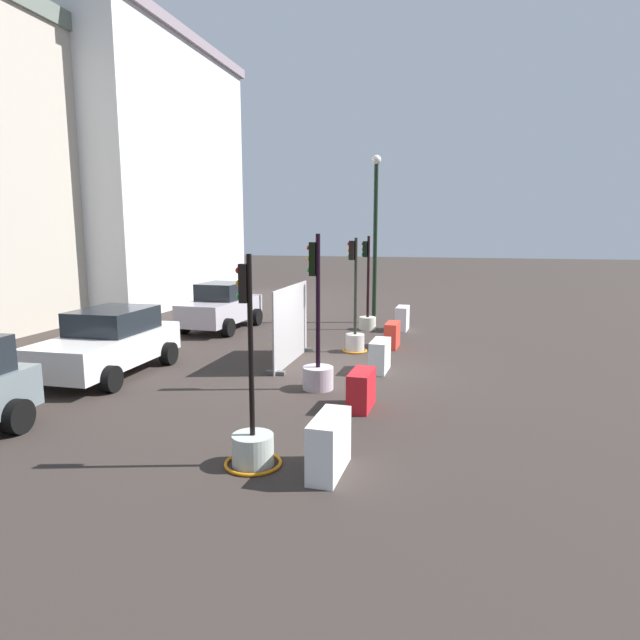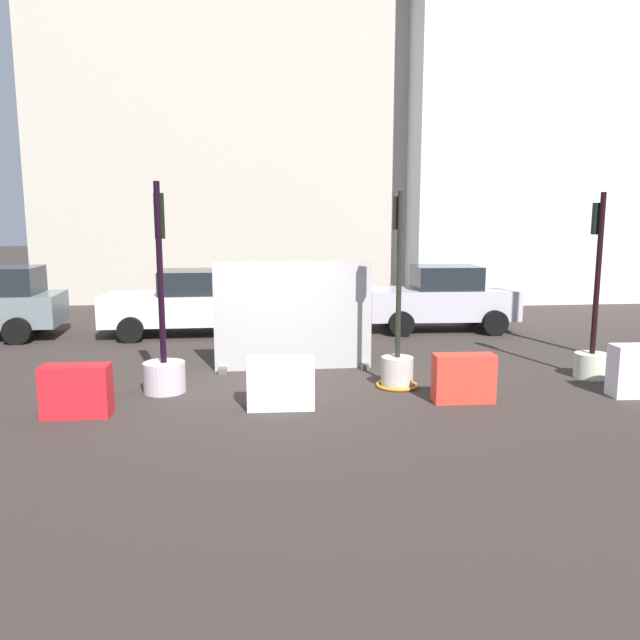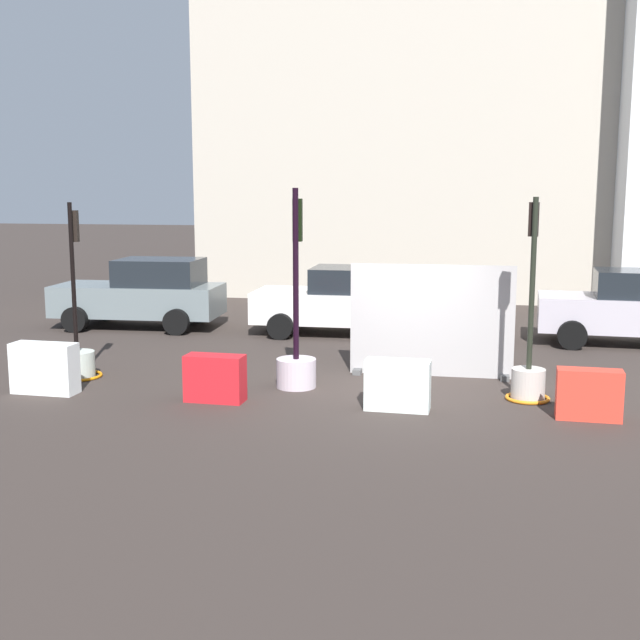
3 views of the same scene
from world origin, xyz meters
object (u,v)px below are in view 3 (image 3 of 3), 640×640
(traffic_light_2, at_px, (529,365))
(construction_barrier_0, at_px, (45,368))
(construction_barrier_3, at_px, (589,395))
(car_silver_hatchback, at_px, (628,309))
(car_grey_saloon, at_px, (144,294))
(traffic_light_0, at_px, (77,354))
(traffic_light_1, at_px, (296,353))
(car_white_van, at_px, (345,301))
(construction_barrier_2, at_px, (398,385))
(construction_barrier_1, at_px, (215,378))

(traffic_light_2, bearing_deg, construction_barrier_0, -172.44)
(construction_barrier_3, bearing_deg, car_silver_hatchback, 75.52)
(traffic_light_2, distance_m, car_grey_saloon, 10.76)
(car_grey_saloon, bearing_deg, traffic_light_0, -80.20)
(traffic_light_1, height_order, construction_barrier_3, traffic_light_1)
(car_grey_saloon, bearing_deg, construction_barrier_3, -33.34)
(car_white_van, bearing_deg, construction_barrier_2, -73.93)
(construction_barrier_1, relative_size, construction_barrier_2, 0.95)
(construction_barrier_0, relative_size, car_silver_hatchback, 0.29)
(car_white_van, bearing_deg, construction_barrier_0, -122.36)
(construction_barrier_2, bearing_deg, traffic_light_1, 148.51)
(traffic_light_2, relative_size, construction_barrier_0, 2.94)
(traffic_light_1, relative_size, construction_barrier_3, 3.56)
(construction_barrier_2, relative_size, construction_barrier_3, 1.06)
(traffic_light_1, height_order, car_silver_hatchback, traffic_light_1)
(traffic_light_0, xyz_separation_m, traffic_light_1, (4.23, 0.01, 0.18))
(traffic_light_2, height_order, construction_barrier_2, traffic_light_2)
(construction_barrier_3, xyz_separation_m, car_white_van, (-4.86, 6.60, 0.42))
(construction_barrier_1, height_order, car_grey_saloon, car_grey_saloon)
(construction_barrier_1, bearing_deg, construction_barrier_2, 0.51)
(construction_barrier_3, bearing_deg, construction_barrier_0, -179.60)
(traffic_light_2, relative_size, construction_barrier_1, 3.38)
(construction_barrier_0, distance_m, construction_barrier_2, 6.13)
(car_silver_hatchback, height_order, car_grey_saloon, car_grey_saloon)
(construction_barrier_0, height_order, construction_barrier_1, construction_barrier_0)
(traffic_light_2, bearing_deg, construction_barrier_1, -168.32)
(construction_barrier_2, bearing_deg, car_grey_saloon, 136.99)
(construction_barrier_2, bearing_deg, construction_barrier_3, 0.18)
(construction_barrier_2, height_order, construction_barrier_3, construction_barrier_2)
(construction_barrier_1, bearing_deg, traffic_light_2, 11.68)
(construction_barrier_0, bearing_deg, traffic_light_2, 7.56)
(construction_barrier_0, distance_m, construction_barrier_1, 3.08)
(construction_barrier_1, distance_m, car_silver_hatchback, 10.05)
(traffic_light_0, xyz_separation_m, car_white_van, (4.24, 5.45, 0.37))
(construction_barrier_2, bearing_deg, traffic_light_2, 26.28)
(construction_barrier_3, height_order, car_silver_hatchback, car_silver_hatchback)
(construction_barrier_2, height_order, car_white_van, car_white_van)
(construction_barrier_0, xyz_separation_m, car_white_van, (4.22, 6.67, 0.37))
(construction_barrier_0, relative_size, car_grey_saloon, 0.27)
(traffic_light_1, xyz_separation_m, construction_barrier_2, (1.92, -1.18, -0.21))
(traffic_light_1, height_order, construction_barrier_2, traffic_light_1)
(construction_barrier_0, xyz_separation_m, construction_barrier_2, (6.13, 0.05, -0.03))
(construction_barrier_3, relative_size, car_white_van, 0.23)
(traffic_light_0, height_order, car_silver_hatchback, traffic_light_0)
(traffic_light_2, height_order, construction_barrier_3, traffic_light_2)
(construction_barrier_0, xyz_separation_m, construction_barrier_3, (9.08, 0.06, -0.05))
(construction_barrier_0, bearing_deg, traffic_light_1, 16.31)
(traffic_light_2, height_order, car_grey_saloon, traffic_light_2)
(car_white_van, bearing_deg, construction_barrier_1, -99.80)
(traffic_light_1, distance_m, car_white_van, 5.44)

